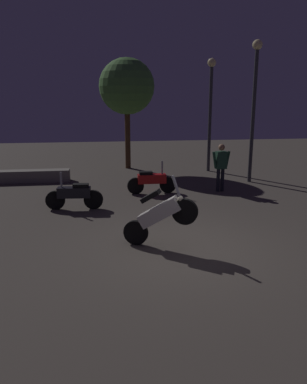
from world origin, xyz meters
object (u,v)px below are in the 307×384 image
object	(u,v)px
motorcycle_white_foreground	(159,215)
motorcycle_red_parked_left	(152,181)
motorcycle_black_parked_right	(74,195)
streetlamp_near	(254,94)
streetlamp_far	(211,100)
person_rider_beside	(221,163)

from	to	relation	value
motorcycle_white_foreground	motorcycle_red_parked_left	distance (m)	4.76
motorcycle_red_parked_left	motorcycle_black_parked_right	bearing A→B (deg)	-148.07
streetlamp_near	streetlamp_far	world-z (taller)	streetlamp_near
motorcycle_white_foreground	streetlamp_far	xyz separation A→B (m)	(3.42, 8.36, 2.27)
motorcycle_red_parked_left	motorcycle_black_parked_right	size ratio (longest dim) A/B	1.00
streetlamp_far	streetlamp_near	bearing A→B (deg)	-67.17
person_rider_beside	streetlamp_near	bearing A→B (deg)	-57.33
motorcycle_white_foreground	person_rider_beside	xyz separation A→B (m)	(2.83, 4.73, 0.23)
person_rider_beside	motorcycle_black_parked_right	bearing A→B (deg)	100.45
motorcycle_red_parked_left	motorcycle_black_parked_right	world-z (taller)	same
streetlamp_near	streetlamp_far	size ratio (longest dim) A/B	1.09
streetlamp_near	streetlamp_far	bearing A→B (deg)	112.83
motorcycle_white_foreground	streetlamp_near	xyz separation A→B (m)	(4.40, 6.03, 2.51)
streetlamp_far	motorcycle_black_parked_right	bearing A→B (deg)	-136.49
motorcycle_white_foreground	streetlamp_near	bearing A→B (deg)	77.93
motorcycle_white_foreground	streetlamp_far	bearing A→B (deg)	91.76
motorcycle_red_parked_left	person_rider_beside	bearing A→B (deg)	-0.19
motorcycle_black_parked_right	streetlamp_near	distance (m)	7.57
streetlamp_near	streetlamp_far	distance (m)	2.53
motorcycle_black_parked_right	motorcycle_white_foreground	bearing A→B (deg)	126.60
motorcycle_white_foreground	person_rider_beside	distance (m)	5.52
motorcycle_black_parked_right	streetlamp_far	xyz separation A→B (m)	(5.44, 5.17, 2.58)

